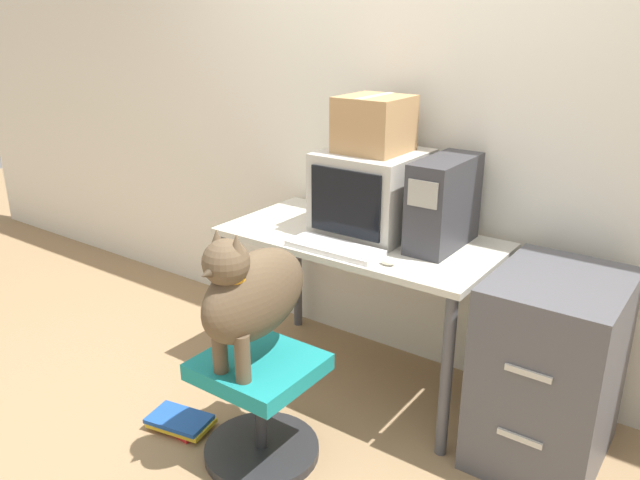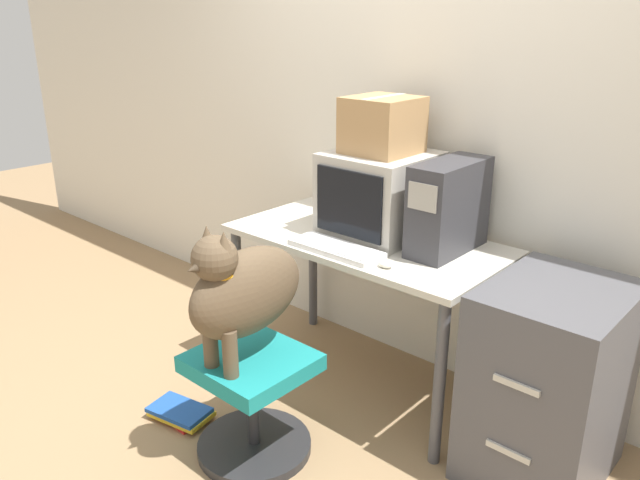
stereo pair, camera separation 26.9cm
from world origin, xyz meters
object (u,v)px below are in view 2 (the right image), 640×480
at_px(crt_monitor, 380,193).
at_px(office_chair, 252,398).
at_px(keyboard, 336,248).
at_px(book_stack_floor, 181,413).
at_px(cardboard_box, 383,125).
at_px(filing_cabinet, 548,383).
at_px(dog, 242,289).
at_px(pc_tower, 449,207).

xyz_separation_m(crt_monitor, office_chair, (-0.01, -0.84, -0.72)).
height_order(crt_monitor, keyboard, crt_monitor).
bearing_deg(keyboard, book_stack_floor, -126.59).
bearing_deg(cardboard_box, filing_cabinet, -8.19).
xyz_separation_m(crt_monitor, cardboard_box, (0.00, 0.00, 0.32)).
distance_m(office_chair, cardboard_box, 1.34).
distance_m(keyboard, filing_cabinet, 1.03).
relative_size(office_chair, dog, 0.84).
bearing_deg(office_chair, pc_tower, 65.79).
relative_size(pc_tower, office_chair, 0.89).
relative_size(keyboard, dog, 0.76).
bearing_deg(crt_monitor, filing_cabinet, -7.96).
distance_m(cardboard_box, book_stack_floor, 1.62).
xyz_separation_m(filing_cabinet, cardboard_box, (-0.94, 0.14, 0.89)).
height_order(dog, book_stack_floor, dog).
bearing_deg(pc_tower, filing_cabinet, -13.46).
height_order(dog, cardboard_box, cardboard_box).
relative_size(keyboard, cardboard_box, 1.44).
distance_m(keyboard, dog, 0.54).
xyz_separation_m(pc_tower, keyboard, (-0.36, -0.34, -0.19)).
relative_size(keyboard, filing_cabinet, 0.55).
bearing_deg(pc_tower, crt_monitor, -179.08).
bearing_deg(book_stack_floor, cardboard_box, 65.26).
bearing_deg(dog, book_stack_floor, -172.67).
distance_m(crt_monitor, office_chair, 1.10).
bearing_deg(dog, keyboard, 87.63).
bearing_deg(pc_tower, keyboard, -136.76).
bearing_deg(filing_cabinet, cardboard_box, 171.81).
height_order(keyboard, cardboard_box, cardboard_box).
distance_m(filing_cabinet, cardboard_box, 1.31).
bearing_deg(office_chair, crt_monitor, 89.31).
height_order(cardboard_box, book_stack_floor, cardboard_box).
xyz_separation_m(keyboard, office_chair, (-0.02, -0.51, -0.54)).
height_order(filing_cabinet, cardboard_box, cardboard_box).
bearing_deg(cardboard_box, pc_tower, 0.31).
distance_m(keyboard, office_chair, 0.74).
xyz_separation_m(crt_monitor, book_stack_floor, (-0.42, -0.92, -0.94)).
bearing_deg(filing_cabinet, crt_monitor, 172.04).
bearing_deg(dog, pc_tower, 66.48).
bearing_deg(cardboard_box, keyboard, -87.91).
relative_size(keyboard, book_stack_floor, 1.43).
bearing_deg(crt_monitor, cardboard_box, 90.00).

